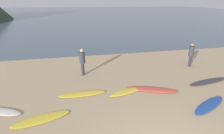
{
  "coord_description": "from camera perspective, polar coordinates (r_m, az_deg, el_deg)",
  "views": [
    {
      "loc": [
        -2.35,
        -3.11,
        4.28
      ],
      "look_at": [
        -0.21,
        6.54,
        0.6
      ],
      "focal_mm": 29.18,
      "sensor_mm": 36.0,
      "label": 1
    }
  ],
  "objects": [
    {
      "name": "surfboard_5",
      "position": [
        8.98,
        28.22,
        -10.41
      ],
      "size": [
        2.25,
        1.45,
        0.09
      ],
      "primitive_type": "ellipsoid",
      "rotation": [
        0.0,
        0.0,
        0.45
      ],
      "color": "#1E479E",
      "rests_on": "ground"
    },
    {
      "name": "surfboard_6",
      "position": [
        11.37,
        27.91,
        -4.01
      ],
      "size": [
        2.68,
        0.97,
        0.08
      ],
      "primitive_type": "ellipsoid",
      "rotation": [
        0.0,
        0.0,
        0.18
      ],
      "color": "#333338",
      "rests_on": "ground"
    },
    {
      "name": "person_1",
      "position": [
        10.78,
        -9.29,
        2.22
      ],
      "size": [
        0.33,
        0.33,
        1.63
      ],
      "rotation": [
        0.0,
        0.0,
        5.29
      ],
      "color": "#2D2D38",
      "rests_on": "ground"
    },
    {
      "name": "surfboard_4",
      "position": [
        9.4,
        12.49,
        -6.87
      ],
      "size": [
        2.57,
        1.51,
        0.1
      ],
      "primitive_type": "ellipsoid",
      "rotation": [
        0.0,
        0.0,
        -0.4
      ],
      "color": "#D84C38",
      "rests_on": "ground"
    },
    {
      "name": "ground_plane",
      "position": [
        14.03,
        -2.23,
        2.2
      ],
      "size": [
        120.0,
        120.0,
        0.2
      ],
      "primitive_type": "cube",
      "color": "tan",
      "rests_on": "ground"
    },
    {
      "name": "person_0",
      "position": [
        13.2,
        23.56,
        4.04
      ],
      "size": [
        0.32,
        0.32,
        1.6
      ],
      "rotation": [
        0.0,
        0.0,
        2.27
      ],
      "color": "#2D2D38",
      "rests_on": "ground"
    },
    {
      "name": "surfboard_1",
      "position": [
        7.64,
        -21.27,
        -14.93
      ],
      "size": [
        2.24,
        1.16,
        0.07
      ],
      "primitive_type": "ellipsoid",
      "rotation": [
        0.0,
        0.0,
        0.27
      ],
      "color": "yellow",
      "rests_on": "ground"
    },
    {
      "name": "surfboard_3",
      "position": [
        9.05,
        4.92,
        -7.57
      ],
      "size": [
        2.09,
        1.1,
        0.09
      ],
      "primitive_type": "ellipsoid",
      "rotation": [
        0.0,
        0.0,
        0.31
      ],
      "color": "yellow",
      "rests_on": "ground"
    },
    {
      "name": "surfboard_2",
      "position": [
        8.92,
        -9.33,
        -8.28
      ],
      "size": [
        2.29,
        0.59,
        0.08
      ],
      "primitive_type": "ellipsoid",
      "rotation": [
        0.0,
        0.0,
        0.01
      ],
      "color": "yellow",
      "rests_on": "ground"
    },
    {
      "name": "ocean_water",
      "position": [
        64.36,
        -10.83,
        16.27
      ],
      "size": [
        140.0,
        100.0,
        0.01
      ],
      "primitive_type": "cube",
      "color": "#475B6B",
      "rests_on": "ground"
    }
  ]
}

